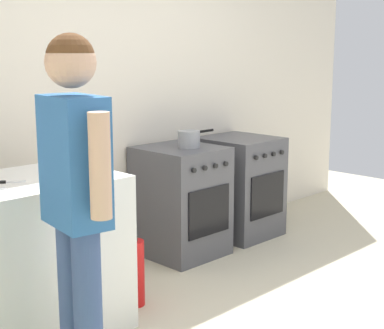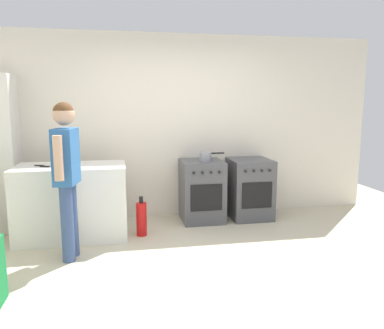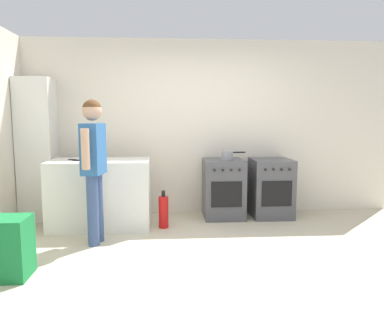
{
  "view_description": "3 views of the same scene",
  "coord_description": "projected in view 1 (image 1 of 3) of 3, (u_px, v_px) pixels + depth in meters",
  "views": [
    {
      "loc": [
        -2.73,
        -1.61,
        1.58
      ],
      "look_at": [
        -0.15,
        0.96,
        0.87
      ],
      "focal_mm": 55.0,
      "sensor_mm": 36.0,
      "label": 1
    },
    {
      "loc": [
        -0.72,
        -3.43,
        1.65
      ],
      "look_at": [
        0.07,
        0.81,
        0.93
      ],
      "focal_mm": 35.0,
      "sensor_mm": 36.0,
      "label": 2
    },
    {
      "loc": [
        -0.47,
        -3.74,
        1.46
      ],
      "look_at": [
        -0.16,
        0.8,
        0.88
      ],
      "focal_mm": 35.0,
      "sensor_mm": 36.0,
      "label": 3
    }
  ],
  "objects": [
    {
      "name": "counter_unit",
      "position": [
        1.0,
        267.0,
        3.12
      ],
      "size": [
        1.3,
        0.7,
        0.9
      ],
      "primitive_type": "cube",
      "color": "silver",
      "rests_on": "ground"
    },
    {
      "name": "back_wall",
      "position": [
        113.0,
        88.0,
        4.42
      ],
      "size": [
        6.0,
        0.1,
        2.6
      ],
      "primitive_type": "cube",
      "color": "silver",
      "rests_on": "ground"
    },
    {
      "name": "person",
      "position": [
        75.0,
        186.0,
        2.59
      ],
      "size": [
        0.25,
        0.56,
        1.65
      ],
      "color": "#384C7A",
      "rests_on": "ground"
    },
    {
      "name": "oven_left",
      "position": [
        181.0,
        201.0,
        4.57
      ],
      "size": [
        0.57,
        0.62,
        0.85
      ],
      "color": "#4C4C51",
      "rests_on": "ground"
    },
    {
      "name": "oven_right",
      "position": [
        239.0,
        186.0,
        5.06
      ],
      "size": [
        0.57,
        0.62,
        0.85
      ],
      "color": "#4C4C51",
      "rests_on": "ground"
    },
    {
      "name": "pot",
      "position": [
        189.0,
        139.0,
        4.47
      ],
      "size": [
        0.35,
        0.17,
        0.13
      ],
      "color": "gray",
      "rests_on": "oven_left"
    },
    {
      "name": "knife_paring",
      "position": [
        1.0,
        182.0,
        3.05
      ],
      "size": [
        0.19,
        0.13,
        0.01
      ],
      "color": "silver",
      "rests_on": "counter_unit"
    },
    {
      "name": "fire_extinguisher",
      "position": [
        134.0,
        272.0,
        3.67
      ],
      "size": [
        0.13,
        0.13,
        0.5
      ],
      "color": "red",
      "rests_on": "ground"
    }
  ]
}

